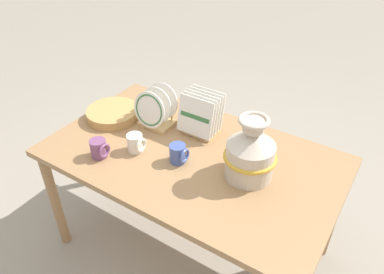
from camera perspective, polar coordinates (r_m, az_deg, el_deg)
name	(u,v)px	position (r m, az deg, el deg)	size (l,w,h in m)	color
ground_plane	(192,245)	(2.45, 0.00, -16.19)	(14.00, 14.00, 0.00)	gray
display_table	(192,165)	(1.98, 0.00, -4.36)	(1.50, 0.89, 0.73)	#9E754C
ceramic_vase	(250,152)	(1.74, 8.90, -2.32)	(0.25, 0.25, 0.32)	beige
dish_rack_round_plates	(155,112)	(2.11, -5.64, 3.83)	(0.21, 0.17, 0.23)	tan
dish_rack_square_plates	(201,117)	(2.04, 1.36, 3.08)	(0.21, 0.17, 0.23)	tan
wicker_charger_stack	(113,113)	(2.25, -11.96, 3.53)	(0.31, 0.31, 0.05)	tan
mug_plum_glaze	(99,149)	(1.94, -13.96, -1.73)	(0.09, 0.08, 0.10)	#7A4770
mug_cream_glaze	(136,143)	(1.95, -8.57, -0.94)	(0.09, 0.08, 0.10)	silver
mug_cobalt_glaze	(178,154)	(1.86, -2.08, -2.54)	(0.09, 0.08, 0.10)	#42569E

